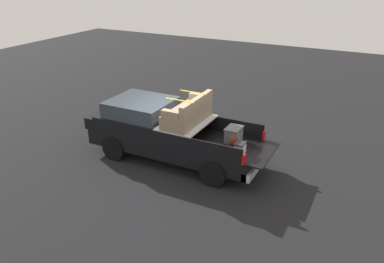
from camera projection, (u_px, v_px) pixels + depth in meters
ground_plane at (176, 159)px, 12.51m from camera, size 40.00×40.00×0.00m
pickup_truck at (165, 130)px, 12.28m from camera, size 6.05×2.06×2.23m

